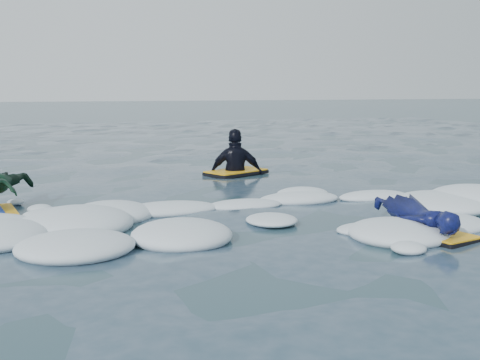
# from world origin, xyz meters

# --- Properties ---
(ground) EXTENTS (120.00, 120.00, 0.00)m
(ground) POSITION_xyz_m (0.00, 0.00, 0.00)
(ground) COLOR #182C3B
(ground) RESTS_ON ground
(foam_band) EXTENTS (12.00, 3.10, 0.30)m
(foam_band) POSITION_xyz_m (0.00, 1.03, 0.00)
(foam_band) COLOR white
(foam_band) RESTS_ON ground
(prone_woman_unit) EXTENTS (0.74, 1.47, 0.36)m
(prone_woman_unit) POSITION_xyz_m (1.59, -0.37, 0.18)
(prone_woman_unit) COLOR black
(prone_woman_unit) RESTS_ON ground
(waiting_rider_unit) EXTENTS (1.27, 1.07, 1.67)m
(waiting_rider_unit) POSITION_xyz_m (0.83, 4.33, -0.01)
(waiting_rider_unit) COLOR black
(waiting_rider_unit) RESTS_ON ground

